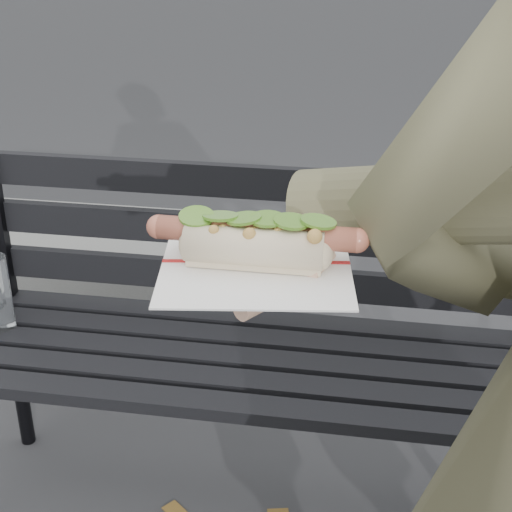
{
  "coord_description": "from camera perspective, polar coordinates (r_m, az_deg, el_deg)",
  "views": [
    {
      "loc": [
        0.19,
        -0.77,
        1.49
      ],
      "look_at": [
        0.08,
        -0.07,
        1.14
      ],
      "focal_mm": 55.0,
      "sensor_mm": 36.0,
      "label": 1
    }
  ],
  "objects": [
    {
      "name": "concrete_block",
      "position": [
        2.92,
        -16.1,
        -1.2
      ],
      "size": [
        1.2,
        0.4,
        0.4
      ],
      "primitive_type": "cube",
      "color": "slate",
      "rests_on": "ground"
    },
    {
      "name": "held_hotdog",
      "position": [
        0.83,
        14.43,
        2.85
      ],
      "size": [
        0.63,
        0.3,
        0.2
      ],
      "color": "brown"
    },
    {
      "name": "park_bench",
      "position": [
        1.88,
        -1.06,
        -4.88
      ],
      "size": [
        1.5,
        0.44,
        0.88
      ],
      "color": "black",
      "rests_on": "ground"
    }
  ]
}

